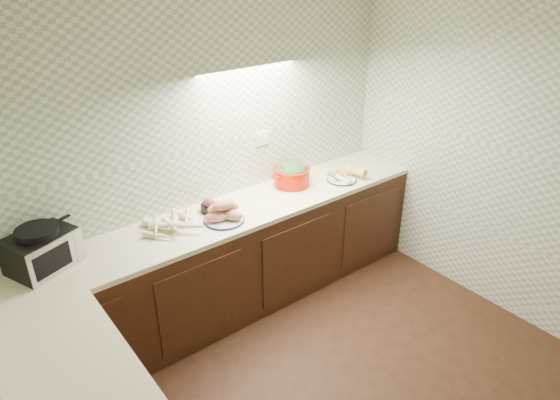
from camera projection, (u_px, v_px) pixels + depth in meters
room at (382, 199)px, 2.52m from camera, size 3.60×3.60×2.60m
counter at (211, 356)px, 3.16m from camera, size 3.60×3.60×0.90m
toaster_oven at (42, 249)px, 3.20m from camera, size 0.49×0.44×0.29m
parsnip_pile at (168, 229)px, 3.63m from camera, size 0.37×0.48×0.08m
sweet_potato_plate at (223, 213)px, 3.78m from camera, size 0.32×0.31×0.18m
onion_bowl at (211, 206)px, 3.92m from camera, size 0.16×0.16×0.13m
dutch_oven at (292, 174)px, 4.33m from camera, size 0.38×0.33×0.22m
veg_plate at (345, 174)px, 4.48m from camera, size 0.32×0.28×0.12m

